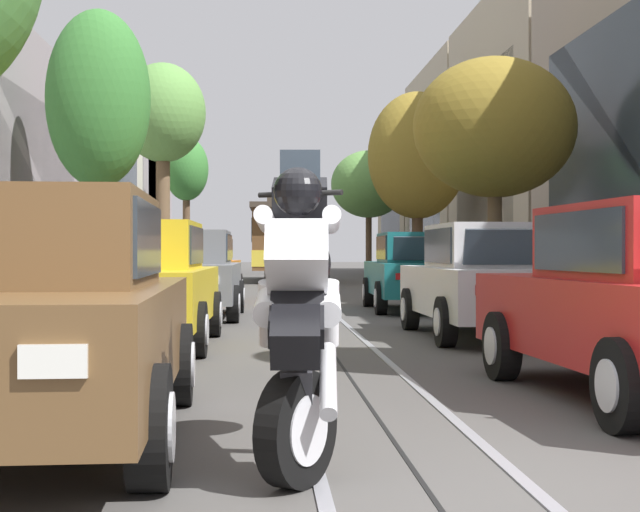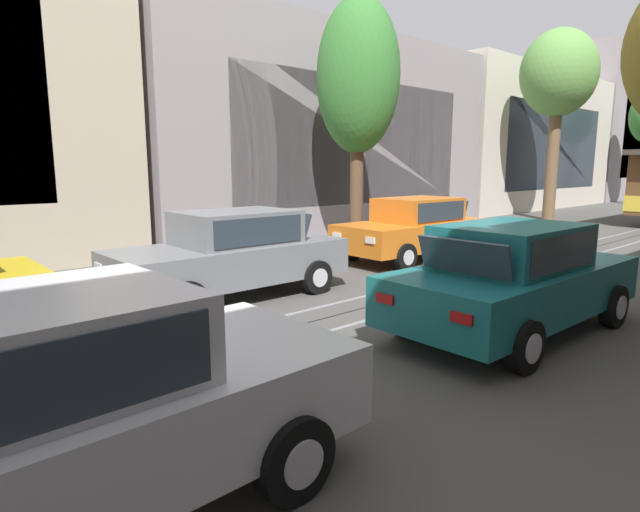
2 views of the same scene
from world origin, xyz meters
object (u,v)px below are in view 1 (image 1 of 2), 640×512
(street_tree_kerb_right_second, at_px, (495,128))
(street_tree_kerb_right_mid, at_px, (417,156))
(parked_car_yellow_second_left, at_px, (137,283))
(street_tree_kerb_left_mid, at_px, (163,116))
(motorcycle_with_rider, at_px, (299,297))
(street_tree_kerb_left_fourth, at_px, (186,171))
(cable_car_trolley, at_px, (284,240))
(pedestrian_on_right_pavement, at_px, (552,262))
(parked_car_white_second_right, at_px, (489,280))
(parked_car_teal_mid_right, at_px, (417,271))
(parked_car_grey_mid_left, at_px, (187,274))
(parked_car_brown_near_left, at_px, (28,315))
(street_tree_kerb_right_fourth, at_px, (369,184))
(parked_car_orange_fourth_left, at_px, (198,268))
(street_tree_kerb_left_second, at_px, (98,102))

(street_tree_kerb_right_second, height_order, street_tree_kerb_right_mid, street_tree_kerb_right_mid)
(parked_car_yellow_second_left, relative_size, street_tree_kerb_left_mid, 0.54)
(street_tree_kerb_left_mid, height_order, motorcycle_with_rider, street_tree_kerb_left_mid)
(street_tree_kerb_left_fourth, relative_size, cable_car_trolley, 0.77)
(parked_car_yellow_second_left, relative_size, motorcycle_with_rider, 2.36)
(street_tree_kerb_left_fourth, relative_size, pedestrian_on_right_pavement, 4.19)
(parked_car_white_second_right, relative_size, pedestrian_on_right_pavement, 2.61)
(street_tree_kerb_left_mid, distance_m, pedestrian_on_right_pavement, 17.16)
(street_tree_kerb_left_fourth, xyz_separation_m, cable_car_trolley, (4.73, -10.27, -3.63))
(street_tree_kerb_right_mid, bearing_deg, parked_car_teal_mid_right, -99.22)
(parked_car_grey_mid_left, relative_size, parked_car_white_second_right, 1.00)
(street_tree_kerb_left_fourth, xyz_separation_m, street_tree_kerb_right_mid, (9.55, -14.09, -0.59))
(parked_car_yellow_second_left, relative_size, street_tree_kerb_right_mid, 0.62)
(parked_car_brown_near_left, height_order, street_tree_kerb_right_fourth, street_tree_kerb_right_fourth)
(parked_car_brown_near_left, bearing_deg, cable_car_trolley, 85.91)
(parked_car_grey_mid_left, relative_size, cable_car_trolley, 0.48)
(street_tree_kerb_right_second, distance_m, street_tree_kerb_right_mid, 12.90)
(parked_car_teal_mid_right, height_order, cable_car_trolley, cable_car_trolley)
(parked_car_teal_mid_right, bearing_deg, motorcycle_with_rider, -101.81)
(parked_car_brown_near_left, xyz_separation_m, parked_car_teal_mid_right, (4.63, 13.16, 0.00))
(parked_car_orange_fourth_left, bearing_deg, street_tree_kerb_right_mid, 58.29)
(pedestrian_on_right_pavement, bearing_deg, street_tree_kerb_right_second, -140.15)
(parked_car_teal_mid_right, bearing_deg, street_tree_kerb_right_second, 49.20)
(parked_car_yellow_second_left, height_order, street_tree_kerb_right_mid, street_tree_kerb_right_mid)
(parked_car_brown_near_left, height_order, parked_car_orange_fourth_left, same)
(parked_car_grey_mid_left, bearing_deg, motorcycle_with_rider, -82.66)
(parked_car_brown_near_left, height_order, parked_car_yellow_second_left, same)
(street_tree_kerb_left_fourth, relative_size, motorcycle_with_rider, 3.78)
(street_tree_kerb_right_mid, bearing_deg, parked_car_yellow_second_left, -107.81)
(parked_car_orange_fourth_left, height_order, street_tree_kerb_left_second, street_tree_kerb_left_second)
(cable_car_trolley, bearing_deg, parked_car_teal_mid_right, -83.16)
(parked_car_white_second_right, bearing_deg, parked_car_teal_mid_right, 90.06)
(parked_car_grey_mid_left, distance_m, street_tree_kerb_left_mid, 19.06)
(street_tree_kerb_left_second, bearing_deg, cable_car_trolley, 72.33)
(parked_car_grey_mid_left, bearing_deg, parked_car_brown_near_left, -90.59)
(street_tree_kerb_right_second, bearing_deg, parked_car_teal_mid_right, -130.80)
(parked_car_brown_near_left, distance_m, parked_car_orange_fourth_left, 16.95)
(street_tree_kerb_left_fourth, height_order, street_tree_kerb_right_mid, street_tree_kerb_right_mid)
(parked_car_teal_mid_right, xyz_separation_m, street_tree_kerb_right_fourth, (2.32, 29.97, 3.88))
(street_tree_kerb_right_fourth, distance_m, cable_car_trolley, 12.04)
(street_tree_kerb_right_mid, bearing_deg, parked_car_orange_fourth_left, -121.71)
(parked_car_orange_fourth_left, distance_m, street_tree_kerb_right_mid, 14.26)
(parked_car_grey_mid_left, relative_size, street_tree_kerb_right_mid, 0.62)
(street_tree_kerb_left_mid, bearing_deg, parked_car_white_second_right, -73.04)
(parked_car_yellow_second_left, distance_m, parked_car_orange_fourth_left, 10.90)
(street_tree_kerb_left_mid, height_order, street_tree_kerb_right_second, street_tree_kerb_left_mid)
(parked_car_white_second_right, bearing_deg, parked_car_grey_mid_left, 136.31)
(parked_car_yellow_second_left, xyz_separation_m, street_tree_kerb_left_mid, (-2.10, 23.38, 5.41))
(parked_car_grey_mid_left, bearing_deg, street_tree_kerb_left_mid, 97.31)
(parked_car_grey_mid_left, xyz_separation_m, street_tree_kerb_left_fourth, (-2.53, 31.39, 4.50))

